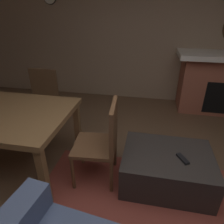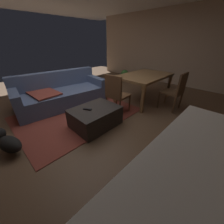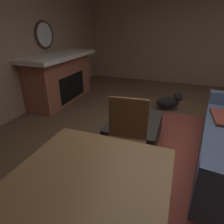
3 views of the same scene
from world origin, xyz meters
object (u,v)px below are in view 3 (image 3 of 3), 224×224
at_px(small_dog, 169,102).
at_px(dining_table, 66,223).
at_px(ottoman_coffee_table, 134,131).
at_px(fireplace, 61,78).
at_px(tv_remote, 141,116).
at_px(dining_chair_west, 126,136).
at_px(round_wall_mirror, 45,35).

bearing_deg(small_dog, dining_table, -5.42).
bearing_deg(small_dog, ottoman_coffee_table, -14.74).
xyz_separation_m(fireplace, ottoman_coffee_table, (1.18, 2.03, -0.35)).
height_order(tv_remote, small_dog, tv_remote).
bearing_deg(tv_remote, dining_chair_west, -29.01).
xyz_separation_m(round_wall_mirror, small_dog, (-0.25, 2.70, -1.25)).
xyz_separation_m(tv_remote, dining_chair_west, (0.81, -0.00, 0.12)).
xyz_separation_m(round_wall_mirror, dining_table, (3.03, 2.38, -0.78)).
bearing_deg(round_wall_mirror, tv_remote, 66.25).
relative_size(fireplace, ottoman_coffee_table, 2.16).
height_order(fireplace, dining_table, fireplace).
xyz_separation_m(dining_table, dining_chair_west, (-1.17, -0.01, -0.14)).
bearing_deg(fireplace, ottoman_coffee_table, 59.86).
bearing_deg(tv_remote, dining_table, -28.63).
distance_m(tv_remote, small_dog, 1.35).
relative_size(fireplace, round_wall_mirror, 3.45).
bearing_deg(dining_chair_west, ottoman_coffee_table, -175.18).
height_order(dining_table, dining_chair_west, dining_chair_west).
distance_m(round_wall_mirror, ottoman_coffee_table, 2.89).
distance_m(fireplace, tv_remote, 2.35).
bearing_deg(ottoman_coffee_table, dining_table, 2.01).
bearing_deg(dining_chair_west, tv_remote, 179.76).
bearing_deg(small_dog, dining_chair_west, -8.61).
relative_size(dining_table, dining_chair_west, 1.68).
distance_m(fireplace, dining_chair_west, 2.80).
xyz_separation_m(fireplace, small_dog, (-0.25, 2.41, -0.35)).
bearing_deg(tv_remote, small_dog, 137.55).
xyz_separation_m(fireplace, dining_chair_west, (1.86, 2.09, -0.02)).
bearing_deg(dining_table, tv_remote, -179.87).
bearing_deg(fireplace, round_wall_mirror, -90.00).
relative_size(round_wall_mirror, small_dog, 1.07).
bearing_deg(round_wall_mirror, dining_table, 38.23).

